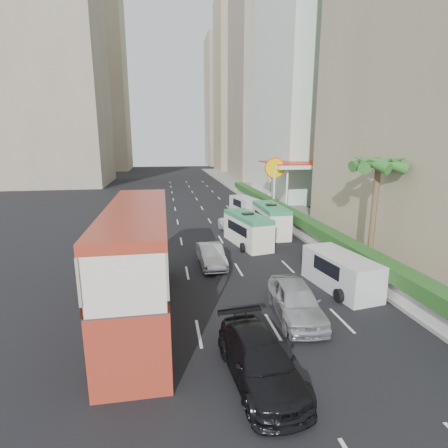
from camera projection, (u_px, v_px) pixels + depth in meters
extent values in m
plane|color=black|center=(268.00, 305.00, 17.01)|extent=(200.00, 200.00, 0.00)
cube|color=#A63421|center=(139.00, 263.00, 15.43)|extent=(2.50, 11.00, 5.06)
imported|color=silver|center=(211.00, 266.00, 22.44)|extent=(1.59, 4.18, 1.36)
imported|color=silver|center=(295.00, 317.00, 15.86)|extent=(2.31, 4.89, 1.62)
imported|color=black|center=(260.00, 379.00, 11.72)|extent=(2.45, 5.17, 1.46)
imported|color=silver|center=(238.00, 233.00, 30.48)|extent=(3.10, 5.17, 1.35)
cube|color=silver|center=(248.00, 230.00, 26.77)|extent=(2.83, 5.62, 2.38)
cube|color=silver|center=(271.00, 220.00, 29.94)|extent=(1.88, 5.58, 2.47)
cube|color=silver|center=(341.00, 272.00, 18.72)|extent=(2.59, 4.96, 1.89)
cube|color=silver|center=(245.00, 206.00, 38.13)|extent=(2.67, 4.87, 1.84)
cube|color=#99968C|center=(280.00, 206.00, 42.45)|extent=(6.00, 120.00, 0.18)
cube|color=silver|center=(290.00, 223.00, 31.30)|extent=(0.30, 44.00, 1.00)
cube|color=#2D6626|center=(290.00, 213.00, 31.11)|extent=(1.10, 44.00, 0.70)
cylinder|color=brown|center=(374.00, 215.00, 21.35)|extent=(0.36, 0.36, 6.40)
cube|color=silver|center=(294.00, 186.00, 40.08)|extent=(6.50, 8.00, 5.50)
cube|color=#9F917D|center=(274.00, 53.00, 69.85)|extent=(16.00, 16.00, 50.00)
cube|color=tan|center=(243.00, 87.00, 93.40)|extent=(14.00, 14.00, 44.00)
cube|color=#9F917D|center=(228.00, 104.00, 114.96)|extent=(14.00, 14.00, 40.00)
cube|color=#9F917D|center=(44.00, 32.00, 59.81)|extent=(18.00, 18.00, 52.00)
cube|color=tan|center=(96.00, 84.00, 94.40)|extent=(16.00, 16.00, 46.00)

